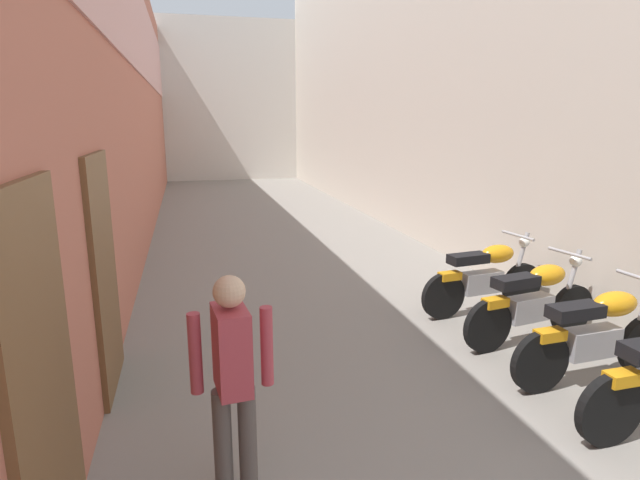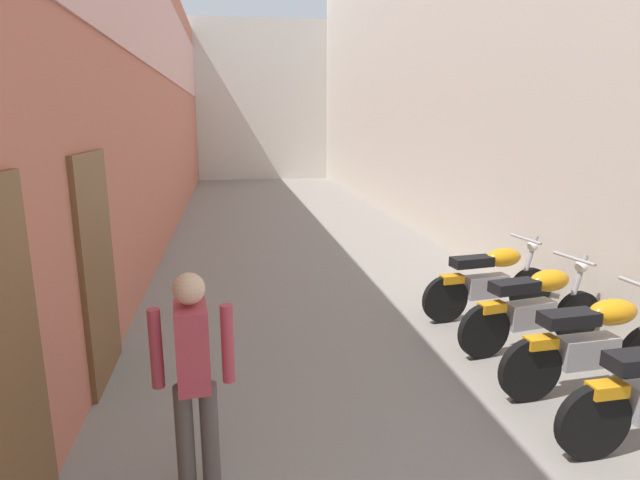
% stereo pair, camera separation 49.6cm
% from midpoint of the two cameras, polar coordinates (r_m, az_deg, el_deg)
% --- Properties ---
extents(ground_plane, '(39.03, 39.03, 0.00)m').
position_cam_midpoint_polar(ground_plane, '(9.40, 0.84, -2.33)').
color(ground_plane, gray).
extents(building_left, '(0.45, 23.03, 6.02)m').
position_cam_midpoint_polar(building_left, '(10.93, -16.90, 15.37)').
color(building_left, '#B76651').
rests_on(building_left, ground).
extents(building_right, '(0.45, 23.03, 7.90)m').
position_cam_midpoint_polar(building_right, '(11.92, 13.81, 19.71)').
color(building_right, beige).
rests_on(building_right, ground).
extents(building_far_end, '(8.45, 2.00, 6.50)m').
position_cam_midpoint_polar(building_far_end, '(23.49, -5.87, 14.80)').
color(building_far_end, beige).
rests_on(building_far_end, ground).
extents(motorcycle_fourth, '(1.85, 0.58, 1.04)m').
position_cam_midpoint_polar(motorcycle_fourth, '(5.57, 30.03, -9.70)').
color(motorcycle_fourth, black).
rests_on(motorcycle_fourth, ground).
extents(motorcycle_fifth, '(1.84, 0.58, 1.04)m').
position_cam_midpoint_polar(motorcycle_fifth, '(6.27, 24.52, -6.66)').
color(motorcycle_fifth, black).
rests_on(motorcycle_fifth, ground).
extents(motorcycle_sixth, '(1.85, 0.58, 1.04)m').
position_cam_midpoint_polar(motorcycle_sixth, '(7.06, 20.05, -4.12)').
color(motorcycle_sixth, black).
rests_on(motorcycle_sixth, ground).
extents(pedestrian_mid_alley, '(0.52, 0.36, 1.57)m').
position_cam_midpoint_polar(pedestrian_mid_alley, '(3.47, -9.57, -14.04)').
color(pedestrian_mid_alley, '#564C47').
rests_on(pedestrian_mid_alley, ground).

